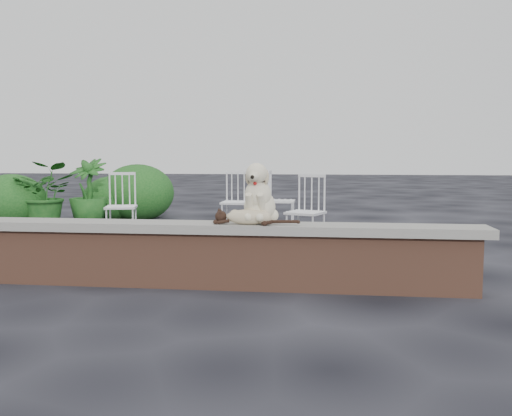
# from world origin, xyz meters

# --- Properties ---
(ground) EXTENTS (60.00, 60.00, 0.00)m
(ground) POSITION_xyz_m (0.00, 0.00, 0.00)
(ground) COLOR black
(ground) RESTS_ON ground
(brick_wall) EXTENTS (6.00, 0.30, 0.50)m
(brick_wall) POSITION_xyz_m (0.00, 0.00, 0.25)
(brick_wall) COLOR brown
(brick_wall) RESTS_ON ground
(capstone) EXTENTS (6.20, 0.40, 0.08)m
(capstone) POSITION_xyz_m (0.00, 0.00, 0.54)
(capstone) COLOR slate
(capstone) RESTS_ON brick_wall
(dog) EXTENTS (0.41, 0.51, 0.55)m
(dog) POSITION_xyz_m (1.12, 0.07, 0.85)
(dog) COLOR beige
(dog) RESTS_ON capstone
(cat) EXTENTS (0.91, 0.32, 0.15)m
(cat) POSITION_xyz_m (1.04, -0.08, 0.66)
(cat) COLOR tan
(cat) RESTS_ON capstone
(chair_e) EXTENTS (0.56, 0.56, 0.94)m
(chair_e) POSITION_xyz_m (0.99, 4.02, 0.47)
(chair_e) COLOR white
(chair_e) RESTS_ON ground
(chair_b) EXTENTS (0.58, 0.58, 0.94)m
(chair_b) POSITION_xyz_m (0.31, 3.66, 0.47)
(chair_b) COLOR white
(chair_b) RESTS_ON ground
(chair_d) EXTENTS (0.73, 0.73, 0.94)m
(chair_d) POSITION_xyz_m (1.44, 2.26, 0.47)
(chair_d) COLOR white
(chair_d) RESTS_ON ground
(chair_a) EXTENTS (0.68, 0.68, 0.94)m
(chair_a) POSITION_xyz_m (-1.18, 2.71, 0.47)
(chair_a) COLOR white
(chair_a) RESTS_ON ground
(potted_plant_a) EXTENTS (1.12, 1.02, 1.08)m
(potted_plant_a) POSITION_xyz_m (-2.93, 3.91, 0.54)
(potted_plant_a) COLOR #144817
(potted_plant_a) RESTS_ON ground
(potted_plant_b) EXTENTS (0.73, 0.73, 1.13)m
(potted_plant_b) POSITION_xyz_m (-2.34, 4.22, 0.56)
(potted_plant_b) COLOR #144817
(potted_plant_b) RESTS_ON ground
(shrubbery) EXTENTS (3.02, 2.43, 1.08)m
(shrubbery) POSITION_xyz_m (-2.45, 4.83, 0.44)
(shrubbery) COLOR #144817
(shrubbery) RESTS_ON ground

